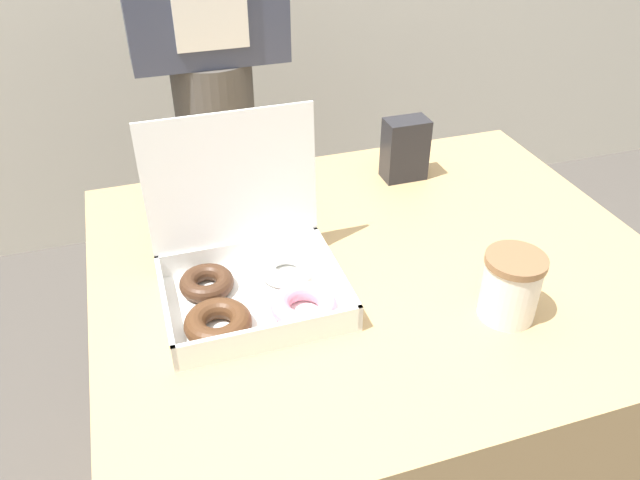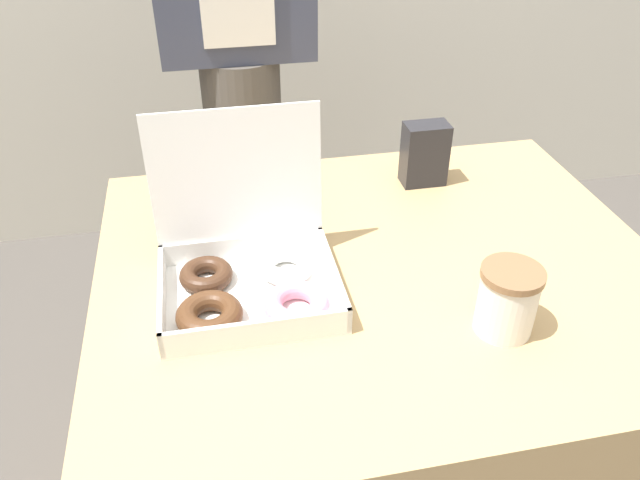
{
  "view_description": "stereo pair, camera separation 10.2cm",
  "coord_description": "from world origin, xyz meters",
  "px_view_note": "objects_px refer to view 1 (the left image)",
  "views": [
    {
      "loc": [
        -0.4,
        -0.87,
        1.44
      ],
      "look_at": [
        -0.12,
        -0.01,
        0.82
      ],
      "focal_mm": 35.0,
      "sensor_mm": 36.0,
      "label": 1
    },
    {
      "loc": [
        -0.3,
        -0.9,
        1.44
      ],
      "look_at": [
        -0.12,
        -0.01,
        0.82
      ],
      "focal_mm": 35.0,
      "sensor_mm": 36.0,
      "label": 2
    }
  ],
  "objects_px": {
    "napkin_holder": "(405,149)",
    "person_customer": "(208,38)",
    "coffee_cup": "(511,286)",
    "donut_box": "(251,277)"
  },
  "relations": [
    {
      "from": "napkin_holder",
      "to": "person_customer",
      "type": "xyz_separation_m",
      "value": [
        -0.37,
        0.32,
        0.19
      ]
    },
    {
      "from": "napkin_holder",
      "to": "person_customer",
      "type": "height_order",
      "value": "person_customer"
    },
    {
      "from": "coffee_cup",
      "to": "person_customer",
      "type": "height_order",
      "value": "person_customer"
    },
    {
      "from": "coffee_cup",
      "to": "donut_box",
      "type": "bearing_deg",
      "value": 156.29
    },
    {
      "from": "donut_box",
      "to": "person_customer",
      "type": "distance_m",
      "value": 0.68
    },
    {
      "from": "napkin_holder",
      "to": "person_customer",
      "type": "bearing_deg",
      "value": 139.15
    },
    {
      "from": "coffee_cup",
      "to": "person_customer",
      "type": "relative_size",
      "value": 0.07
    },
    {
      "from": "napkin_holder",
      "to": "person_customer",
      "type": "distance_m",
      "value": 0.53
    },
    {
      "from": "coffee_cup",
      "to": "napkin_holder",
      "type": "bearing_deg",
      "value": 86.12
    },
    {
      "from": "coffee_cup",
      "to": "napkin_holder",
      "type": "height_order",
      "value": "napkin_holder"
    }
  ]
}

